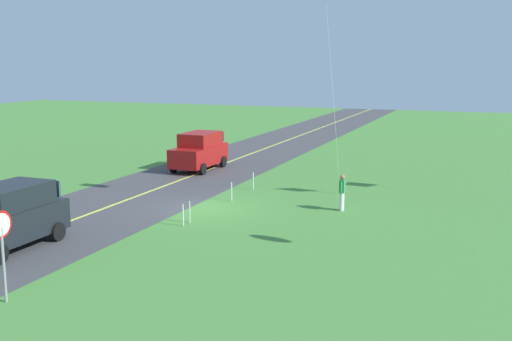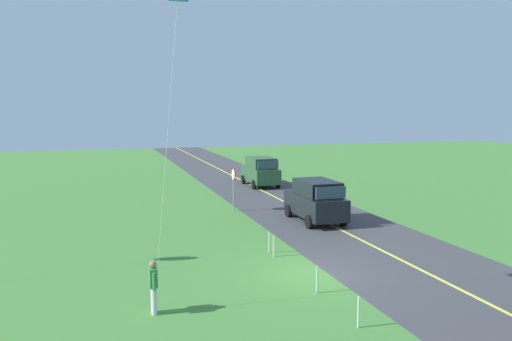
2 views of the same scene
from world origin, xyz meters
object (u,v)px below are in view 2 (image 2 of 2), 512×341
Objects in this scene: car_suv_foreground at (316,200)px; person_adult_near at (153,285)px; car_parked_east_far at (260,171)px; stop_sign at (234,181)px.

person_adult_near is (-9.67, 9.54, -0.29)m from car_suv_foreground.
car_suv_foreground and car_parked_east_far have the same top height.
car_suv_foreground reaches higher than person_adult_near.
stop_sign reaches higher than car_suv_foreground.
car_suv_foreground is 5.25m from stop_sign.
car_suv_foreground is 12.62m from car_parked_east_far.
person_adult_near is at bearing 155.91° from stop_sign.
car_suv_foreground is at bearing -156.41° from person_adult_near.
stop_sign is at bearing 152.70° from car_parked_east_far.
car_parked_east_far reaches higher than person_adult_near.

